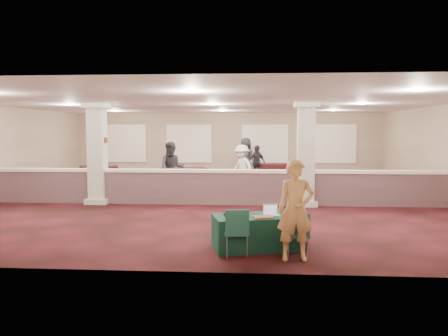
# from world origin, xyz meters

# --- Properties ---
(ground) EXTENTS (16.00, 16.00, 0.00)m
(ground) POSITION_xyz_m (0.00, 0.00, 0.00)
(ground) COLOR #3F0F17
(ground) RESTS_ON ground
(wall_back) EXTENTS (16.00, 0.04, 3.20)m
(wall_back) POSITION_xyz_m (0.00, 8.00, 1.60)
(wall_back) COLOR gray
(wall_back) RESTS_ON ground
(wall_front) EXTENTS (16.00, 0.04, 3.20)m
(wall_front) POSITION_xyz_m (0.00, -8.00, 1.60)
(wall_front) COLOR gray
(wall_front) RESTS_ON ground
(ceiling) EXTENTS (16.00, 16.00, 0.02)m
(ceiling) POSITION_xyz_m (0.00, 0.00, 3.20)
(ceiling) COLOR silver
(ceiling) RESTS_ON wall_back
(partition_wall) EXTENTS (15.60, 0.28, 1.10)m
(partition_wall) POSITION_xyz_m (0.00, -1.50, 0.57)
(partition_wall) COLOR brown
(partition_wall) RESTS_ON ground
(column_left) EXTENTS (0.72, 0.72, 3.20)m
(column_left) POSITION_xyz_m (-3.50, -1.50, 1.64)
(column_left) COLOR beige
(column_left) RESTS_ON ground
(column_right) EXTENTS (0.72, 0.72, 3.20)m
(column_right) POSITION_xyz_m (3.00, -1.50, 1.64)
(column_right) COLOR beige
(column_right) RESTS_ON ground
(sconce_left) EXTENTS (0.12, 0.12, 0.18)m
(sconce_left) POSITION_xyz_m (-3.78, -1.50, 2.00)
(sconce_left) COLOR brown
(sconce_left) RESTS_ON column_left
(sconce_right) EXTENTS (0.12, 0.12, 0.18)m
(sconce_right) POSITION_xyz_m (-3.22, -1.50, 2.00)
(sconce_right) COLOR brown
(sconce_right) RESTS_ON column_left
(near_table) EXTENTS (1.87, 1.26, 0.66)m
(near_table) POSITION_xyz_m (1.50, -6.50, 0.33)
(near_table) COLOR #0E352F
(near_table) RESTS_ON ground
(conf_chair_main) EXTENTS (0.45, 0.45, 0.85)m
(conf_chair_main) POSITION_xyz_m (2.22, -7.08, 0.50)
(conf_chair_main) COLOR #1C5250
(conf_chair_main) RESTS_ON ground
(conf_chair_side) EXTENTS (0.52, 0.52, 0.90)m
(conf_chair_side) POSITION_xyz_m (1.11, -7.08, 0.53)
(conf_chair_side) COLOR #1C5250
(conf_chair_side) RESTS_ON ground
(woman) EXTENTS (0.68, 0.48, 1.81)m
(woman) POSITION_xyz_m (2.17, -7.20, 0.90)
(woman) COLOR tan
(woman) RESTS_ON ground
(far_table_front_left) EXTENTS (2.06, 1.20, 0.80)m
(far_table_front_left) POSITION_xyz_m (-2.50, 0.30, 0.40)
(far_table_front_left) COLOR black
(far_table_front_left) RESTS_ON ground
(far_table_front_center) EXTENTS (1.70, 0.91, 0.68)m
(far_table_front_center) POSITION_xyz_m (-2.00, 0.30, 0.34)
(far_table_front_center) COLOR black
(far_table_front_center) RESTS_ON ground
(far_table_front_right) EXTENTS (1.73, 0.96, 0.68)m
(far_table_front_right) POSITION_xyz_m (5.05, 3.00, 0.34)
(far_table_front_right) COLOR black
(far_table_front_right) RESTS_ON ground
(far_table_back_left) EXTENTS (1.87, 1.36, 0.68)m
(far_table_back_left) POSITION_xyz_m (-5.65, 4.52, 0.34)
(far_table_back_left) COLOR black
(far_table_back_left) RESTS_ON ground
(far_table_back_center) EXTENTS (2.00, 1.49, 0.73)m
(far_table_back_center) POSITION_xyz_m (-1.48, 3.20, 0.36)
(far_table_back_center) COLOR black
(far_table_back_center) RESTS_ON ground
(far_table_back_right) EXTENTS (1.67, 0.96, 0.65)m
(far_table_back_right) POSITION_xyz_m (2.50, 6.50, 0.33)
(far_table_back_right) COLOR black
(far_table_back_right) RESTS_ON ground
(attendee_a) EXTENTS (0.95, 0.59, 1.89)m
(attendee_a) POSITION_xyz_m (-1.50, 0.47, 0.95)
(attendee_a) COLOR black
(attendee_a) RESTS_ON ground
(attendee_b) EXTENTS (1.13, 1.17, 1.74)m
(attendee_b) POSITION_xyz_m (0.96, 2.00, 0.87)
(attendee_b) COLOR silver
(attendee_b) RESTS_ON ground
(attendee_c) EXTENTS (1.04, 0.90, 1.61)m
(attendee_c) POSITION_xyz_m (1.55, 5.40, 0.81)
(attendee_c) COLOR black
(attendee_c) RESTS_ON ground
(attendee_d) EXTENTS (1.07, 0.97, 1.93)m
(attendee_d) POSITION_xyz_m (1.02, 7.00, 0.96)
(attendee_d) COLOR black
(attendee_d) RESTS_ON ground
(laptop_base) EXTENTS (0.34, 0.28, 0.02)m
(laptop_base) POSITION_xyz_m (1.78, -6.48, 0.66)
(laptop_base) COLOR silver
(laptop_base) RESTS_ON near_table
(laptop_screen) EXTENTS (0.29, 0.09, 0.20)m
(laptop_screen) POSITION_xyz_m (1.75, -6.38, 0.77)
(laptop_screen) COLOR silver
(laptop_screen) RESTS_ON near_table
(screen_glow) EXTENTS (0.26, 0.07, 0.17)m
(screen_glow) POSITION_xyz_m (1.75, -6.38, 0.76)
(screen_glow) COLOR silver
(screen_glow) RESTS_ON near_table
(knitting) EXTENTS (0.42, 0.35, 0.03)m
(knitting) POSITION_xyz_m (1.61, -6.71, 0.67)
(knitting) COLOR orange
(knitting) RESTS_ON near_table
(yarn_cream) EXTENTS (0.10, 0.10, 0.10)m
(yarn_cream) POSITION_xyz_m (1.05, -6.71, 0.71)
(yarn_cream) COLOR beige
(yarn_cream) RESTS_ON near_table
(yarn_red) EXTENTS (0.09, 0.09, 0.09)m
(yarn_red) POSITION_xyz_m (0.88, -6.62, 0.70)
(yarn_red) COLOR maroon
(yarn_red) RESTS_ON near_table
(yarn_grey) EXTENTS (0.09, 0.09, 0.09)m
(yarn_grey) POSITION_xyz_m (1.09, -6.50, 0.70)
(yarn_grey) COLOR #4B4B50
(yarn_grey) RESTS_ON near_table
(scissors) EXTENTS (0.11, 0.05, 0.01)m
(scissors) POSITION_xyz_m (2.13, -6.60, 0.66)
(scissors) COLOR red
(scissors) RESTS_ON near_table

